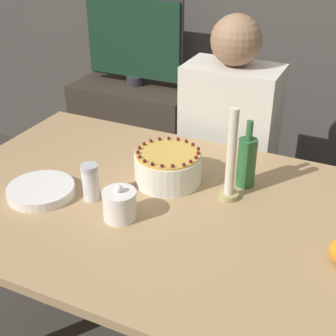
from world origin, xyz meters
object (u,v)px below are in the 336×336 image
object	(u,v)px
cake	(168,167)
person_man_blue_shirt	(227,169)
sugar_bowl	(120,205)
sugar_shaker	(90,182)
tv_monitor	(134,40)
bottle	(247,161)
candle	(231,163)

from	to	relation	value
cake	person_man_blue_shirt	xyz separation A→B (m)	(0.04, 0.55, -0.28)
sugar_bowl	cake	bearing A→B (deg)	81.56
sugar_bowl	person_man_blue_shirt	size ratio (longest dim) A/B	0.10
sugar_shaker	tv_monitor	xyz separation A→B (m)	(-0.51, 1.22, 0.12)
cake	bottle	size ratio (longest dim) A/B	0.97
bottle	candle	bearing A→B (deg)	-103.13
cake	bottle	distance (m)	0.27
sugar_shaker	candle	size ratio (longest dim) A/B	0.40
candle	bottle	size ratio (longest dim) A/B	1.33
sugar_shaker	tv_monitor	size ratio (longest dim) A/B	0.21
cake	person_man_blue_shirt	world-z (taller)	person_man_blue_shirt
candle	person_man_blue_shirt	distance (m)	0.69
cake	bottle	xyz separation A→B (m)	(0.25, 0.09, 0.04)
cake	tv_monitor	size ratio (longest dim) A/B	0.39
candle	bottle	distance (m)	0.11
person_man_blue_shirt	tv_monitor	bearing A→B (deg)	-32.46
sugar_shaker	tv_monitor	bearing A→B (deg)	112.53
sugar_bowl	tv_monitor	xyz separation A→B (m)	(-0.64, 1.27, 0.13)
cake	person_man_blue_shirt	size ratio (longest dim) A/B	0.19
bottle	sugar_bowl	bearing A→B (deg)	-129.30
cake	bottle	bearing A→B (deg)	19.79
cake	sugar_bowl	xyz separation A→B (m)	(-0.04, -0.26, -0.01)
tv_monitor	cake	bearing A→B (deg)	-56.03
candle	bottle	world-z (taller)	candle
sugar_bowl	tv_monitor	world-z (taller)	tv_monitor
person_man_blue_shirt	tv_monitor	distance (m)	0.95
cake	person_man_blue_shirt	bearing A→B (deg)	85.76
bottle	sugar_shaker	bearing A→B (deg)	-144.99
sugar_shaker	tv_monitor	distance (m)	1.33
candle	bottle	bearing A→B (deg)	76.87
tv_monitor	bottle	bearing A→B (deg)	-44.82
sugar_bowl	bottle	distance (m)	0.45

